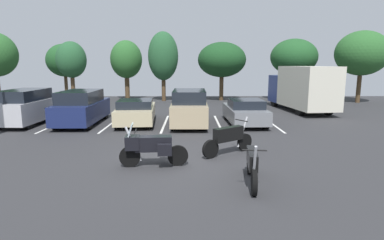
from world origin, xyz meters
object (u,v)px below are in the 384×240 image
car_navy (82,107)px  car_tan (189,108)px  box_truck (302,88)px  car_silver (28,107)px  car_grey (245,112)px  motorcycle_second (229,138)px  car_champagne (136,112)px  motorcycle_third (252,165)px  motorcycle_touring (151,146)px

car_navy → car_tan: 5.89m
car_navy → box_truck: (13.73, 4.75, 0.71)m
car_silver → car_grey: 11.89m
motorcycle_second → car_grey: car_grey is taller
motorcycle_second → box_truck: 12.52m
motorcycle_second → car_navy: size_ratio=0.41×
motorcycle_second → car_champagne: size_ratio=0.44×
motorcycle_third → car_tan: car_tan is taller
car_grey → car_tan: bearing=-178.7°
car_grey → motorcycle_second: bearing=-105.3°
car_champagne → car_grey: (5.97, -0.14, 0.01)m
motorcycle_third → box_truck: size_ratio=0.32×
motorcycle_touring → car_tan: (1.21, 7.14, 0.26)m
motorcycle_third → box_truck: bearing=65.7°
motorcycle_third → car_tan: (-1.72, 8.66, 0.38)m
motorcycle_third → motorcycle_second: bearing=95.6°
motorcycle_second → car_grey: size_ratio=0.45×
motorcycle_touring → car_champagne: motorcycle_touring is taller
motorcycle_touring → motorcycle_third: bearing=-27.4°
car_silver → motorcycle_touring: bearing=-44.1°
motorcycle_touring → car_silver: (-7.64, 7.41, 0.29)m
motorcycle_touring → motorcycle_third: motorcycle_touring is taller
motorcycle_third → motorcycle_touring: bearing=152.6°
car_champagne → box_truck: (10.78, 4.71, 0.95)m
motorcycle_third → car_grey: bearing=81.4°
car_champagne → motorcycle_second: bearing=-53.9°
car_silver → car_navy: (2.97, -0.11, -0.04)m
motorcycle_touring → motorcycle_third: size_ratio=0.98×
car_tan → car_grey: size_ratio=1.11×
car_champagne → box_truck: box_truck is taller
box_truck → car_champagne: bearing=-156.4°
motorcycle_touring → car_navy: 8.68m
car_navy → car_grey: car_navy is taller
motorcycle_third → car_silver: 13.85m
motorcycle_touring → motorcycle_second: (2.65, 1.35, -0.06)m
motorcycle_second → car_champagne: 7.42m
motorcycle_touring → car_silver: bearing=135.9°
car_silver → car_grey: (11.89, -0.20, -0.27)m
motorcycle_touring → car_champagne: 7.55m
motorcycle_third → car_silver: bearing=139.8°
car_champagne → car_grey: bearing=-1.3°
box_truck → motorcycle_second: bearing=-120.9°
motorcycle_second → car_champagne: bearing=126.1°
car_navy → car_champagne: 2.96m
motorcycle_third → car_champagne: size_ratio=0.50×
motorcycle_second → motorcycle_third: bearing=-84.4°
motorcycle_touring → motorcycle_second: bearing=27.1°
car_tan → box_truck: bearing=32.1°
motorcycle_touring → box_truck: (9.06, 12.06, 0.96)m
motorcycle_touring → motorcycle_third: (2.93, -1.52, -0.12)m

